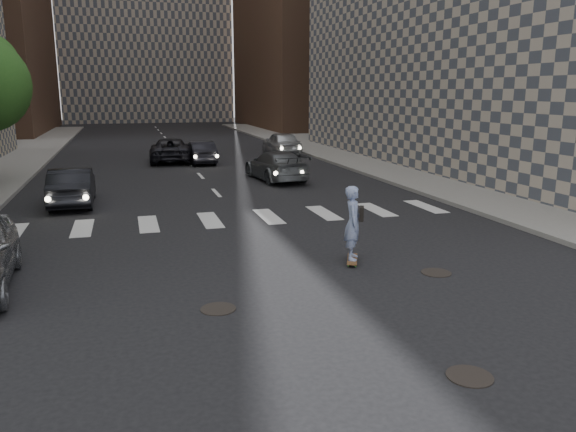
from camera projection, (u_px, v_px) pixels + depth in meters
name	position (u px, v px, depth m)	size (l,w,h in m)	color
ground	(335.00, 322.00, 10.44)	(160.00, 160.00, 0.00)	black
sidewalk_right	(444.00, 162.00, 33.10)	(13.00, 80.00, 0.15)	gray
manhole_a	(470.00, 376.00, 8.42)	(0.70, 0.70, 0.02)	black
manhole_b	(218.00, 309.00, 11.02)	(0.70, 0.70, 0.02)	black
manhole_c	(436.00, 273.00, 13.21)	(0.70, 0.70, 0.02)	black
skateboarder	(353.00, 223.00, 13.79)	(0.67, 0.99, 1.94)	brown
traffic_car_a	(72.00, 186.00, 20.96)	(1.49, 4.26, 1.40)	black
traffic_car_b	(276.00, 166.00, 26.81)	(1.95, 4.79, 1.39)	slate
traffic_car_c	(171.00, 150.00, 33.70)	(2.35, 5.10, 1.42)	black
traffic_car_d	(282.00, 143.00, 37.48)	(1.83, 4.55, 1.55)	silver
traffic_car_e	(201.00, 152.00, 32.98)	(1.37, 3.92, 1.29)	black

